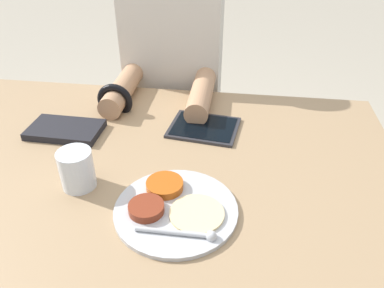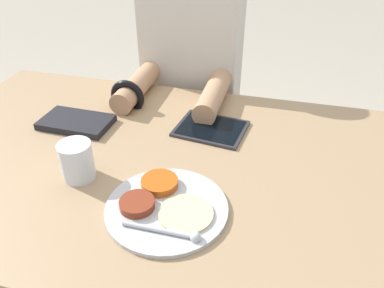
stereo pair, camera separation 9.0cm
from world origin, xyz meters
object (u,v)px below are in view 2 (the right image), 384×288
Objects in this scene: tablet_device at (211,128)px; thali_tray at (164,205)px; person_diner at (192,114)px; red_notebook at (76,123)px; drinking_glass at (77,161)px.

thali_tray is at bearing -94.70° from tablet_device.
tablet_device is at bearing -67.73° from person_diner.
person_diner is (0.23, 0.45, -0.18)m from red_notebook.
thali_tray is 0.44m from red_notebook.
drinking_glass reaches higher than thali_tray.
person_diner is 0.70m from drinking_glass.
drinking_glass is at bearing -131.96° from tablet_device.
tablet_device is (0.03, 0.34, -0.00)m from thali_tray.
thali_tray is at bearing -36.71° from red_notebook.
drinking_glass is (0.13, -0.21, 0.04)m from red_notebook.
red_notebook is at bearing 143.29° from thali_tray.
red_notebook is (-0.35, 0.26, -0.00)m from thali_tray.
tablet_device is at bearing 10.88° from red_notebook.
person_diner is at bearing 81.13° from drinking_glass.
red_notebook is 0.39m from tablet_device.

